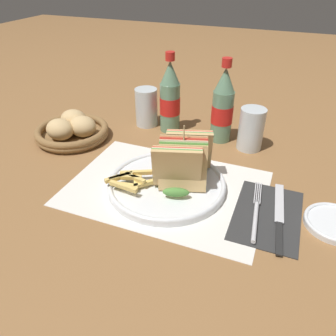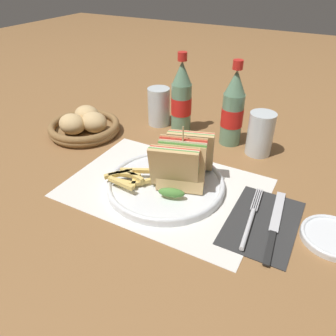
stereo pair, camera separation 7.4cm
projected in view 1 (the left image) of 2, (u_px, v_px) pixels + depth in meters
ground_plane at (169, 184)px, 0.76m from camera, size 4.00×4.00×0.00m
placemat at (167, 188)px, 0.75m from camera, size 0.44×0.31×0.00m
plate_main at (165, 183)px, 0.75m from camera, size 0.27×0.27×0.02m
club_sandwich at (183, 161)px, 0.72m from camera, size 0.12×0.18×0.14m
fries_pile at (130, 180)px, 0.72m from camera, size 0.11×0.09×0.02m
napkin at (267, 214)px, 0.67m from camera, size 0.13×0.20×0.00m
fork at (256, 215)px, 0.66m from camera, size 0.03×0.19×0.01m
knife at (279, 216)px, 0.66m from camera, size 0.04×0.22×0.00m
coke_bottle_near at (170, 99)px, 0.94m from camera, size 0.06×0.06×0.23m
coke_bottle_far at (223, 107)px, 0.89m from camera, size 0.06×0.06×0.23m
glass_near at (251, 129)px, 0.87m from camera, size 0.07×0.07×0.11m
glass_far at (147, 109)px, 1.00m from camera, size 0.07×0.07×0.11m
bread_basket at (72, 130)px, 0.94m from camera, size 0.21×0.21×0.07m
side_saucer at (335, 223)px, 0.64m from camera, size 0.12×0.12×0.01m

